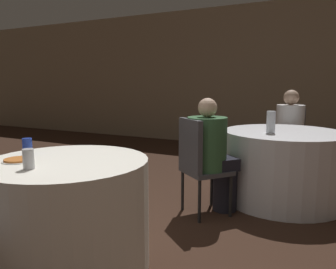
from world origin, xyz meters
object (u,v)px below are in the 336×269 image
(table_far, at_px, (283,166))
(bottle_far, at_px, (271,122))
(table_near, at_px, (70,214))
(chair_far_southwest, at_px, (198,159))
(person_green_jacket, at_px, (212,154))
(pizza_plate_near, at_px, (18,160))
(chair_far_north, at_px, (289,136))
(person_white_shirt, at_px, (289,133))
(soda_can_silver, at_px, (28,159))
(soda_can_blue, at_px, (27,147))

(table_far, relative_size, bottle_far, 5.69)
(table_near, height_order, chair_far_southwest, chair_far_southwest)
(person_green_jacket, distance_m, bottle_far, 0.73)
(person_green_jacket, height_order, pizza_plate_near, person_green_jacket)
(table_far, relative_size, chair_far_north, 1.38)
(table_near, distance_m, pizza_plate_near, 0.50)
(table_far, height_order, chair_far_southwest, chair_far_southwest)
(table_near, distance_m, person_white_shirt, 3.16)
(table_near, relative_size, bottle_far, 4.76)
(table_far, bearing_deg, pizza_plate_near, -122.03)
(table_far, bearing_deg, bottle_far, -120.17)
(chair_far_southwest, height_order, person_green_jacket, person_green_jacket)
(chair_far_southwest, distance_m, soda_can_silver, 1.60)
(table_near, bearing_deg, person_green_jacket, 67.62)
(chair_far_southwest, xyz_separation_m, person_green_jacket, (0.10, 0.12, 0.03))
(chair_far_north, bearing_deg, chair_far_southwest, 68.80)
(table_near, relative_size, chair_far_north, 1.15)
(bottle_far, bearing_deg, chair_far_southwest, -131.63)
(soda_can_blue, distance_m, bottle_far, 2.31)
(chair_far_north, height_order, soda_can_blue, chair_far_north)
(chair_far_north, relative_size, person_green_jacket, 0.83)
(chair_far_north, distance_m, pizza_plate_near, 3.55)
(person_green_jacket, height_order, soda_can_blue, person_green_jacket)
(table_far, xyz_separation_m, person_white_shirt, (-0.05, 0.91, 0.23))
(soda_can_silver, distance_m, bottle_far, 2.37)
(pizza_plate_near, bearing_deg, table_far, 57.97)
(chair_far_north, bearing_deg, soda_can_blue, 62.25)
(chair_far_north, xyz_separation_m, soda_can_blue, (-1.42, -3.13, 0.26))
(person_green_jacket, distance_m, pizza_plate_near, 1.74)
(table_far, height_order, pizza_plate_near, pizza_plate_near)
(table_far, relative_size, soda_can_blue, 10.62)
(table_far, xyz_separation_m, soda_can_silver, (-1.16, -2.33, 0.44))
(table_near, xyz_separation_m, chair_far_southwest, (0.46, 1.23, 0.17))
(chair_far_north, bearing_deg, soda_can_silver, 68.74)
(person_white_shirt, relative_size, soda_can_blue, 9.67)
(table_far, height_order, chair_far_north, chair_far_north)
(chair_far_southwest, height_order, soda_can_blue, chair_far_southwest)
(soda_can_blue, bearing_deg, soda_can_silver, -39.67)
(table_far, distance_m, chair_far_north, 1.08)
(chair_far_north, bearing_deg, person_white_shirt, 90.00)
(chair_far_southwest, height_order, person_white_shirt, person_white_shirt)
(chair_far_north, distance_m, bottle_far, 1.31)
(table_far, bearing_deg, person_green_jacket, -129.13)
(table_near, bearing_deg, bottle_far, 61.38)
(soda_can_blue, height_order, bottle_far, bottle_far)
(chair_far_southwest, bearing_deg, person_white_shirt, 109.41)
(person_green_jacket, relative_size, bottle_far, 4.95)
(person_green_jacket, bearing_deg, chair_far_southwest, -90.00)
(chair_far_north, xyz_separation_m, soda_can_silver, (-1.10, -3.40, 0.26))
(chair_far_southwest, xyz_separation_m, soda_can_silver, (-0.49, -1.50, 0.26))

